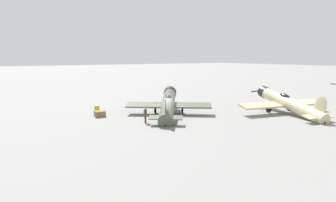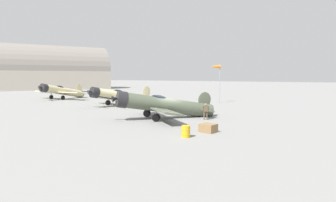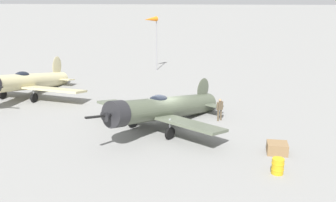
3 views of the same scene
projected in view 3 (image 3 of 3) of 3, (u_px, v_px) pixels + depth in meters
name	position (u px, v px, depth m)	size (l,w,h in m)	color
ground_plane	(168.00, 126.00, 26.65)	(400.00, 400.00, 0.00)	gray
airplane_foreground	(163.00, 109.00, 25.88)	(10.35, 9.35, 3.17)	#4C5442
airplane_mid_apron	(27.00, 82.00, 33.34)	(10.67, 11.75, 3.21)	beige
ground_crew_mechanic	(220.00, 107.00, 27.39)	(0.47, 0.49, 1.65)	brown
equipment_crate	(277.00, 148.00, 22.12)	(1.16, 1.26, 0.65)	olive
fuel_drum	(278.00, 166.00, 19.68)	(0.66, 0.66, 0.84)	gold
windsock_mast	(151.00, 22.00, 42.54)	(1.76, 1.60, 6.16)	gray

